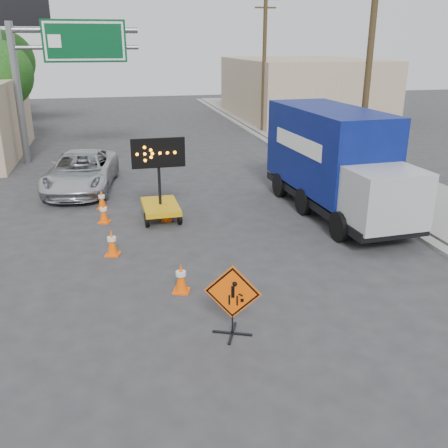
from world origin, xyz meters
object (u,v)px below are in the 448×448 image
object	(u,v)px
construction_sign	(233,299)
arrow_board	(160,201)
box_truck	(335,167)
pickup_truck	(81,171)

from	to	relation	value
construction_sign	arrow_board	world-z (taller)	arrow_board
construction_sign	arrow_board	distance (m)	7.77
arrow_board	box_truck	distance (m)	6.30
box_truck	arrow_board	bearing A→B (deg)	171.21
construction_sign	pickup_truck	xyz separation A→B (m)	(-3.53, 12.23, -0.08)
construction_sign	box_truck	size ratio (longest dim) A/B	0.20
construction_sign	box_truck	distance (m)	9.02
pickup_truck	box_truck	distance (m)	10.40
construction_sign	pickup_truck	size ratio (longest dim) A/B	0.29
pickup_truck	box_truck	size ratio (longest dim) A/B	0.71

